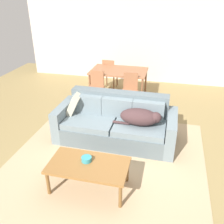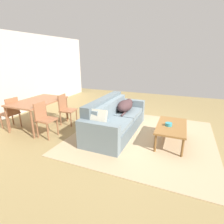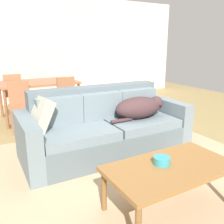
{
  "view_description": "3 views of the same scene",
  "coord_description": "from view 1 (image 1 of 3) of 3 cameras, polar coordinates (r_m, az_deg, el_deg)",
  "views": [
    {
      "loc": [
        0.63,
        -3.79,
        2.74
      ],
      "look_at": [
        -0.35,
        0.34,
        0.58
      ],
      "focal_mm": 39.26,
      "sensor_mm": 36.0,
      "label": 1
    },
    {
      "loc": [
        -4.3,
        -1.23,
        1.98
      ],
      "look_at": [
        -0.41,
        0.34,
        0.61
      ],
      "focal_mm": 28.14,
      "sensor_mm": 36.0,
      "label": 2
    },
    {
      "loc": [
        -1.8,
        -2.6,
        1.51
      ],
      "look_at": [
        -0.13,
        0.36,
        0.56
      ],
      "focal_mm": 39.62,
      "sensor_mm": 36.0,
      "label": 3
    }
  ],
  "objects": [
    {
      "name": "back_partition",
      "position": [
        7.94,
        8.95,
        16.51
      ],
      "size": [
        8.0,
        0.12,
        2.7
      ],
      "primitive_type": "cube",
      "color": "beige",
      "rests_on": "ground"
    },
    {
      "name": "coffee_table",
      "position": [
        3.69,
        -5.51,
        -12.56
      ],
      "size": [
        1.17,
        0.64,
        0.45
      ],
      "color": "brown",
      "rests_on": "ground"
    },
    {
      "name": "dining_chair_far_left",
      "position": [
        7.42,
        -0.61,
        9.22
      ],
      "size": [
        0.43,
        0.43,
        0.88
      ],
      "rotation": [
        0.0,
        0.0,
        3.06
      ],
      "color": "#935C3C",
      "rests_on": "ground"
    },
    {
      "name": "dog_on_left_cushion",
      "position": [
        4.52,
        6.69,
        -1.18
      ],
      "size": [
        0.89,
        0.4,
        0.31
      ],
      "rotation": [
        0.0,
        0.0,
        -0.01
      ],
      "color": "#3E292A",
      "rests_on": "couch"
    },
    {
      "name": "throw_pillow_by_left_arm",
      "position": [
        5.0,
        -8.75,
        1.98
      ],
      "size": [
        0.33,
        0.44,
        0.44
      ],
      "primitive_type": "cube",
      "rotation": [
        0.0,
        0.44,
        0.08
      ],
      "color": "#ACA792",
      "rests_on": "couch"
    },
    {
      "name": "dining_chair_near_left",
      "position": [
        6.33,
        -3.77,
        6.06
      ],
      "size": [
        0.42,
        0.42,
        0.87
      ],
      "rotation": [
        0.0,
        0.0,
        -0.05
      ],
      "color": "#935C3C",
      "rests_on": "ground"
    },
    {
      "name": "ground_plane",
      "position": [
        4.72,
        3.21,
        -8.63
      ],
      "size": [
        10.0,
        10.0,
        0.0
      ],
      "primitive_type": "plane",
      "color": "olive"
    },
    {
      "name": "dining_chair_near_right",
      "position": [
        6.14,
        4.22,
        5.35
      ],
      "size": [
        0.43,
        0.43,
        0.88
      ],
      "rotation": [
        0.0,
        0.0,
        0.08
      ],
      "color": "#935C3C",
      "rests_on": "ground"
    },
    {
      "name": "couch",
      "position": [
        4.85,
        0.93,
        -2.66
      ],
      "size": [
        2.32,
        0.99,
        0.91
      ],
      "rotation": [
        0.0,
        0.0,
        -0.01
      ],
      "color": "#535F65",
      "rests_on": "ground"
    },
    {
      "name": "area_rug",
      "position": [
        4.42,
        -1.3,
        -11.28
      ],
      "size": [
        3.43,
        3.42,
        0.01
      ],
      "primitive_type": "cube",
      "rotation": [
        0.0,
        0.0,
        -0.01
      ],
      "color": "tan",
      "rests_on": "ground"
    },
    {
      "name": "bowl_on_coffee_table",
      "position": [
        3.7,
        -5.95,
        -10.84
      ],
      "size": [
        0.15,
        0.15,
        0.07
      ],
      "primitive_type": "cylinder",
      "color": "teal",
      "rests_on": "coffee_table"
    },
    {
      "name": "dining_table",
      "position": [
        6.71,
        1.61,
        9.19
      ],
      "size": [
        1.5,
        0.96,
        0.76
      ],
      "color": "#935C3C",
      "rests_on": "ground"
    }
  ]
}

